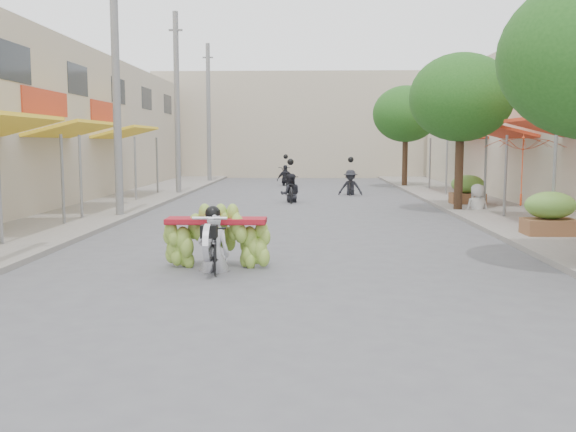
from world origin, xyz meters
The scene contains 17 objects.
ground centered at (0.00, 0.00, 0.00)m, with size 120.00×120.00×0.00m, color #57575C.
sidewalk_left centered at (-7.00, 15.00, 0.06)m, with size 4.00×60.00×0.12m, color gray.
sidewalk_right centered at (7.00, 15.00, 0.06)m, with size 4.00×60.00×0.12m, color gray.
far_building centered at (0.00, 38.00, 3.50)m, with size 20.00×6.00×7.00m, color #B9AB92.
utility_pole_mid centered at (-5.40, 12.00, 4.03)m, with size 0.60×0.24×8.00m.
utility_pole_far centered at (-5.40, 21.00, 4.03)m, with size 0.60×0.24×8.00m.
utility_pole_back centered at (-5.40, 30.00, 4.03)m, with size 0.60×0.24×8.00m.
street_tree_mid centered at (5.40, 14.00, 3.78)m, with size 3.40×3.40×5.25m.
street_tree_far centered at (5.40, 26.00, 3.78)m, with size 3.40×3.40×5.25m.
produce_crate_mid centered at (6.20, 8.00, 0.71)m, with size 1.20×0.88×1.16m.
produce_crate_far centered at (6.20, 16.00, 0.71)m, with size 1.20×0.88×1.16m.
banana_motorbike centered at (-1.30, 4.10, 0.68)m, with size 2.20×1.76×1.99m.
market_umbrella centered at (6.16, 9.88, 2.57)m, with size 2.83×2.83×1.94m.
pedestrian centered at (6.05, 14.03, 0.96)m, with size 0.91×0.64×1.68m.
bg_motorbike_a centered at (-0.29, 17.61, 0.73)m, with size 0.82×1.79×1.95m.
bg_motorbike_b centered at (2.28, 21.13, 0.88)m, with size 1.11×1.53×1.95m.
bg_motorbike_c centered at (-0.83, 27.44, 0.77)m, with size 1.06×1.86×1.95m.
Camera 1 is at (0.40, -7.46, 2.31)m, focal length 40.00 mm.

